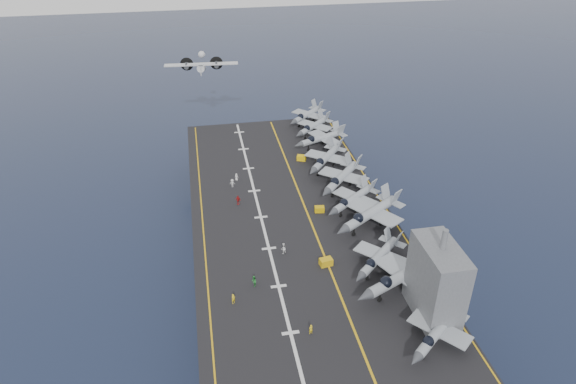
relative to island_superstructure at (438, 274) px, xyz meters
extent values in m
plane|color=#142135|center=(-15.00, 30.00, -17.90)|extent=(500.00, 500.00, 0.00)
cube|color=#56595E|center=(-15.00, 30.00, -12.90)|extent=(36.00, 90.00, 10.00)
cube|color=black|center=(-15.00, 30.00, -7.70)|extent=(38.00, 92.00, 0.40)
cube|color=gold|center=(-12.00, 30.00, -7.48)|extent=(0.35, 90.00, 0.02)
cube|color=silver|center=(-21.00, 30.00, -7.48)|extent=(0.50, 90.00, 0.02)
cube|color=gold|center=(-32.00, 30.00, -7.48)|extent=(0.25, 90.00, 0.02)
cube|color=gold|center=(3.50, 30.00, -7.48)|extent=(0.25, 90.00, 0.02)
imported|color=yellow|center=(-28.33, 7.52, -6.65)|extent=(1.23, 1.12, 1.70)
imported|color=#268C33|center=(-24.80, 10.82, -6.54)|extent=(1.03, 1.30, 1.91)
imported|color=silver|center=(-25.25, 42.49, -6.59)|extent=(1.24, 0.99, 1.81)
imported|color=#B21919|center=(-24.80, 35.41, -6.50)|extent=(1.44, 1.28, 2.00)
imported|color=silver|center=(-24.13, 45.14, -6.69)|extent=(1.15, 1.01, 1.61)
imported|color=yellow|center=(-18.23, -0.64, -6.66)|extent=(1.17, 0.98, 1.67)
imported|color=white|center=(-18.77, 18.22, -6.48)|extent=(1.46, 1.30, 2.04)
camera|label=1|loc=(-30.92, -51.01, 46.70)|focal=32.00mm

